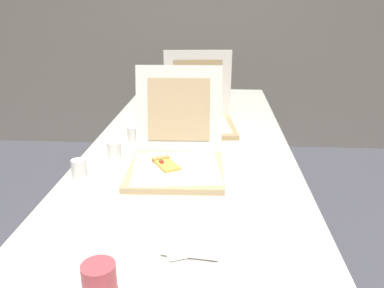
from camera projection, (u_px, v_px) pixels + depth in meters
wall_back at (206, 8)px, 3.61m from camera, size 10.00×0.10×2.60m
table at (190, 153)px, 1.82m from camera, size 0.88×2.36×0.76m
pizza_box_front at (176, 156)px, 1.51m from camera, size 0.36×0.43×0.37m
pizza_box_middle at (199, 117)px, 2.01m from camera, size 0.39×0.39×0.37m
cup_white_near_center at (114, 150)px, 1.62m from camera, size 0.05×0.05×0.07m
cup_white_near_left at (79, 168)px, 1.45m from camera, size 0.05×0.05×0.07m
cup_white_far at (152, 113)px, 2.15m from camera, size 0.05×0.05×0.07m
cup_white_mid at (133, 134)px, 1.82m from camera, size 0.05×0.05×0.07m
cup_printed_front at (100, 284)px, 0.83m from camera, size 0.07×0.07×0.10m
napkin_pile at (189, 241)px, 1.06m from camera, size 0.18×0.17×0.01m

